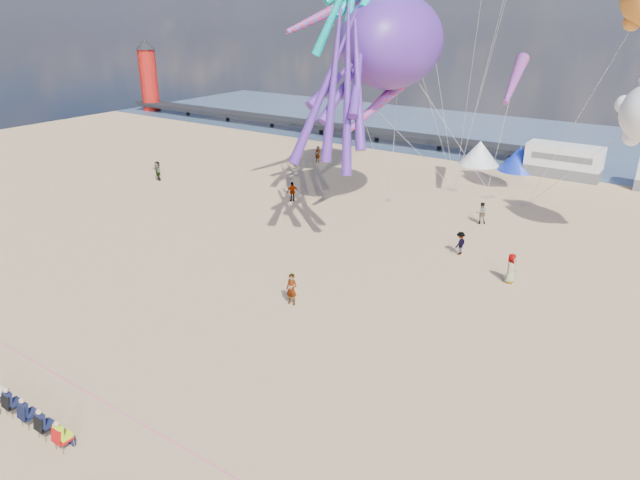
{
  "coord_description": "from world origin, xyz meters",
  "views": [
    {
      "loc": [
        16.6,
        -15.46,
        14.48
      ],
      "look_at": [
        1.88,
        6.0,
        3.97
      ],
      "focal_mm": 32.0,
      "sensor_mm": 36.0,
      "label": 1
    }
  ],
  "objects_px": {
    "spectator_row": "(28,411)",
    "beachgoer_2": "(460,243)",
    "sandbag_d": "(486,197)",
    "beachgoer_1": "(481,213)",
    "beachgoer_3": "(292,192)",
    "beachgoer_4": "(158,171)",
    "beachgoer_5": "(318,154)",
    "sandbag_a": "(390,200)",
    "lighthouse": "(149,80)",
    "sandbag_b": "(492,197)",
    "sandbag_c": "(525,206)",
    "standing_person": "(292,289)",
    "windsock_mid": "(515,80)",
    "kite_octopus_purple": "(392,42)",
    "tent_blue": "(520,158)",
    "windsock_left": "(329,12)",
    "beachgoer_0": "(511,268)",
    "sandbag_e": "(455,190)",
    "tent_white": "(480,153)",
    "motorhome_0": "(564,161)",
    "windsock_right": "(374,108)"
  },
  "relations": [
    {
      "from": "sandbag_e",
      "to": "tent_white",
      "type": "bearing_deg",
      "value": 98.86
    },
    {
      "from": "tent_blue",
      "to": "beachgoer_5",
      "type": "distance_m",
      "value": 19.8
    },
    {
      "from": "spectator_row",
      "to": "beachgoer_1",
      "type": "relative_size",
      "value": 3.76
    },
    {
      "from": "tent_blue",
      "to": "beachgoer_4",
      "type": "bearing_deg",
      "value": -139.89
    },
    {
      "from": "beachgoer_3",
      "to": "windsock_right",
      "type": "height_order",
      "value": "windsock_right"
    },
    {
      "from": "kite_octopus_purple",
      "to": "beachgoer_5",
      "type": "bearing_deg",
      "value": 133.6
    },
    {
      "from": "beachgoer_5",
      "to": "windsock_right",
      "type": "xyz_separation_m",
      "value": [
        13.42,
        -12.68,
        7.52
      ]
    },
    {
      "from": "tent_blue",
      "to": "lighthouse",
      "type": "bearing_deg",
      "value": 176.05
    },
    {
      "from": "sandbag_e",
      "to": "kite_octopus_purple",
      "type": "bearing_deg",
      "value": -98.98
    },
    {
      "from": "sandbag_e",
      "to": "beachgoer_4",
      "type": "bearing_deg",
      "value": -153.28
    },
    {
      "from": "beachgoer_2",
      "to": "sandbag_d",
      "type": "height_order",
      "value": "beachgoer_2"
    },
    {
      "from": "beachgoer_1",
      "to": "sandbag_d",
      "type": "distance_m",
      "value": 6.32
    },
    {
      "from": "beachgoer_3",
      "to": "beachgoer_4",
      "type": "height_order",
      "value": "beachgoer_4"
    },
    {
      "from": "beachgoer_4",
      "to": "beachgoer_5",
      "type": "distance_m",
      "value": 16.02
    },
    {
      "from": "tent_white",
      "to": "windsock_right",
      "type": "bearing_deg",
      "value": -91.31
    },
    {
      "from": "beachgoer_3",
      "to": "sandbag_c",
      "type": "xyz_separation_m",
      "value": [
        16.15,
        9.15,
        -0.7
      ]
    },
    {
      "from": "spectator_row",
      "to": "beachgoer_3",
      "type": "relative_size",
      "value": 3.77
    },
    {
      "from": "motorhome_0",
      "to": "beachgoer_1",
      "type": "relative_size",
      "value": 4.07
    },
    {
      "from": "beachgoer_5",
      "to": "sandbag_b",
      "type": "distance_m",
      "value": 18.85
    },
    {
      "from": "spectator_row",
      "to": "beachgoer_2",
      "type": "bearing_deg",
      "value": 73.72
    },
    {
      "from": "beachgoer_1",
      "to": "beachgoer_3",
      "type": "distance_m",
      "value": 14.91
    },
    {
      "from": "windsock_mid",
      "to": "standing_person",
      "type": "bearing_deg",
      "value": -106.56
    },
    {
      "from": "sandbag_b",
      "to": "windsock_right",
      "type": "xyz_separation_m",
      "value": [
        -5.34,
        -10.94,
        8.25
      ]
    },
    {
      "from": "sandbag_b",
      "to": "beachgoer_3",
      "type": "bearing_deg",
      "value": -142.92
    },
    {
      "from": "sandbag_d",
      "to": "beachgoer_1",
      "type": "bearing_deg",
      "value": -74.24
    },
    {
      "from": "spectator_row",
      "to": "beachgoer_2",
      "type": "xyz_separation_m",
      "value": [
        7.16,
        24.53,
        0.11
      ]
    },
    {
      "from": "sandbag_a",
      "to": "beachgoer_0",
      "type": "bearing_deg",
      "value": -36.36
    },
    {
      "from": "lighthouse",
      "to": "sandbag_b",
      "type": "distance_m",
      "value": 60.7
    },
    {
      "from": "beachgoer_1",
      "to": "windsock_right",
      "type": "bearing_deg",
      "value": 2.51
    },
    {
      "from": "standing_person",
      "to": "beachgoer_1",
      "type": "bearing_deg",
      "value": 73.15
    },
    {
      "from": "beachgoer_4",
      "to": "windsock_left",
      "type": "bearing_deg",
      "value": 38.19
    },
    {
      "from": "standing_person",
      "to": "lighthouse",
      "type": "bearing_deg",
      "value": 141.51
    },
    {
      "from": "beachgoer_0",
      "to": "sandbag_a",
      "type": "height_order",
      "value": "beachgoer_0"
    },
    {
      "from": "standing_person",
      "to": "beachgoer_4",
      "type": "relative_size",
      "value": 1.0
    },
    {
      "from": "tent_white",
      "to": "tent_blue",
      "type": "height_order",
      "value": "same"
    },
    {
      "from": "tent_blue",
      "to": "spectator_row",
      "type": "distance_m",
      "value": 47.56
    },
    {
      "from": "sandbag_b",
      "to": "beachgoer_0",
      "type": "bearing_deg",
      "value": -67.82
    },
    {
      "from": "tent_blue",
      "to": "sandbag_a",
      "type": "relative_size",
      "value": 8.0
    },
    {
      "from": "kite_octopus_purple",
      "to": "sandbag_d",
      "type": "bearing_deg",
      "value": 57.81
    },
    {
      "from": "windsock_left",
      "to": "windsock_mid",
      "type": "bearing_deg",
      "value": 51.39
    },
    {
      "from": "beachgoer_5",
      "to": "sandbag_d",
      "type": "bearing_deg",
      "value": -8.51
    },
    {
      "from": "tent_blue",
      "to": "beachgoer_3",
      "type": "xyz_separation_m",
      "value": [
        -12.33,
        -20.15,
        -0.39
      ]
    },
    {
      "from": "lighthouse",
      "to": "sandbag_a",
      "type": "distance_m",
      "value": 56.12
    },
    {
      "from": "tent_white",
      "to": "sandbag_e",
      "type": "relative_size",
      "value": 8.0
    },
    {
      "from": "beachgoer_0",
      "to": "beachgoer_4",
      "type": "distance_m",
      "value": 33.32
    },
    {
      "from": "sandbag_e",
      "to": "beachgoer_5",
      "type": "bearing_deg",
      "value": 173.85
    },
    {
      "from": "standing_person",
      "to": "beachgoer_1",
      "type": "height_order",
      "value": "standing_person"
    },
    {
      "from": "beachgoer_0",
      "to": "beachgoer_1",
      "type": "relative_size",
      "value": 1.08
    },
    {
      "from": "beachgoer_2",
      "to": "sandbag_a",
      "type": "bearing_deg",
      "value": -118.2
    },
    {
      "from": "standing_person",
      "to": "windsock_mid",
      "type": "bearing_deg",
      "value": 76.69
    }
  ]
}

